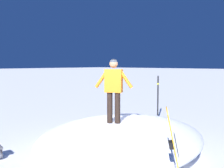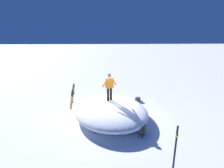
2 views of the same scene
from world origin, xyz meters
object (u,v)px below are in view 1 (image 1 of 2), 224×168
Objects in this scene: snowboard_primary_upright at (175,155)px; snowboarder_standing at (114,85)px; trail_marker_pole at (158,97)px; backpack_near at (126,125)px.

snowboarder_standing is at bearing -24.49° from snowboard_primary_upright.
snowboarder_standing reaches higher than trail_marker_pole.
snowboard_primary_upright is at bearing 124.81° from trail_marker_pole.
snowboarder_standing is 3.14m from backpack_near.
backpack_near is 0.35× the size of trail_marker_pole.
trail_marker_pole reaches higher than snowboard_primary_upright.
snowboarder_standing is 0.85× the size of trail_marker_pole.
trail_marker_pole is (4.11, -5.91, 0.11)m from snowboard_primary_upright.
snowboarder_standing is 0.95× the size of snowboard_primary_upright.
trail_marker_pole reaches higher than backpack_near.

